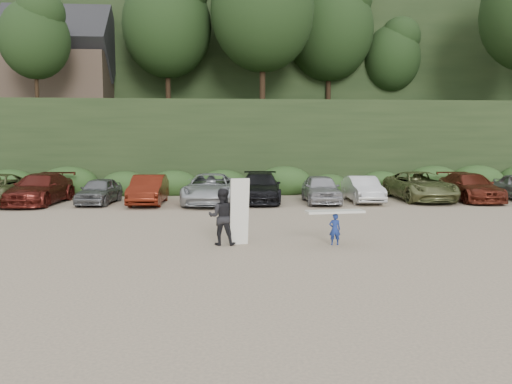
{
  "coord_description": "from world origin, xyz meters",
  "views": [
    {
      "loc": [
        0.57,
        -16.9,
        3.34
      ],
      "look_at": [
        1.99,
        3.0,
        1.3
      ],
      "focal_mm": 35.0,
      "sensor_mm": 36.0,
      "label": 1
    }
  ],
  "objects": [
    {
      "name": "parked_cars",
      "position": [
        1.19,
        10.02,
        0.78
      ],
      "size": [
        39.57,
        6.55,
        1.62
      ],
      "color": "#9C9DA0",
      "rests_on": "ground"
    },
    {
      "name": "adult_surfer",
      "position": [
        0.66,
        -1.0,
        0.93
      ],
      "size": [
        1.37,
        0.79,
        2.17
      ],
      "color": "black",
      "rests_on": "ground"
    },
    {
      "name": "ground",
      "position": [
        0.0,
        0.0,
        0.0
      ],
      "size": [
        120.0,
        120.0,
        0.0
      ],
      "primitive_type": "plane",
      "color": "tan",
      "rests_on": "ground"
    },
    {
      "name": "hillside_backdrop",
      "position": [
        -0.26,
        35.93,
        11.22
      ],
      "size": [
        90.0,
        41.5,
        28.0
      ],
      "color": "black",
      "rests_on": "ground"
    },
    {
      "name": "child_surfer",
      "position": [
        4.23,
        -1.28,
        0.77
      ],
      "size": [
        1.92,
        0.72,
        1.13
      ],
      "color": "navy",
      "rests_on": "ground"
    }
  ]
}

